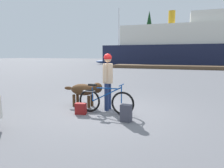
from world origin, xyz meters
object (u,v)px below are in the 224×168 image
Objects in this scene: handbag_pannier at (81,109)px; sailboat_moored at (119,62)px; person_cyclist at (108,76)px; dog at (85,90)px; backpack at (126,113)px; ferry_boat at (193,46)px; bicycle at (105,101)px.

sailboat_moored is at bearing 105.61° from handbag_pannier.
handbag_pannier is (-0.58, -0.75, -0.92)m from person_cyclist.
sailboat_moored reaches higher than person_cyclist.
backpack is (1.74, -1.07, -0.34)m from dog.
person_cyclist reaches higher than handbag_pannier.
person_cyclist is at bearing 132.76° from backpack.
dog is 3.14× the size of backpack.
person_cyclist is 5.38× the size of handbag_pannier.
ferry_boat is (2.59, 31.16, 2.92)m from backpack.
person_cyclist is 1.26× the size of dog.
person_cyclist is 1.54m from backpack.
person_cyclist is 3.95× the size of backpack.
ferry_boat is (4.33, 30.09, 2.58)m from dog.
ferry_boat reaches higher than backpack.
person_cyclist is at bearing -96.52° from ferry_boat.
handbag_pannier is at bearing -74.39° from sailboat_moored.
backpack is at bearing -47.24° from person_cyclist.
backpack is (0.87, -0.94, -0.86)m from person_cyclist.
person_cyclist is 0.18× the size of sailboat_moored.
sailboat_moored is at bearing 108.02° from backpack.
ferry_boat reaches higher than handbag_pannier.
person_cyclist is 0.06× the size of ferry_boat.
dog is 0.14× the size of sailboat_moored.
dog is at bearing 148.46° from backpack.
dog is at bearing 171.56° from person_cyclist.
backpack is at bearing -31.54° from dog.
person_cyclist is at bearing -72.97° from sailboat_moored.
sailboat_moored reaches higher than backpack.
bicycle is 0.76m from handbag_pannier.
bicycle is at bearing -30.43° from dog.
backpack is 31.40m from ferry_boat.
bicycle is 30.95m from ferry_boat.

